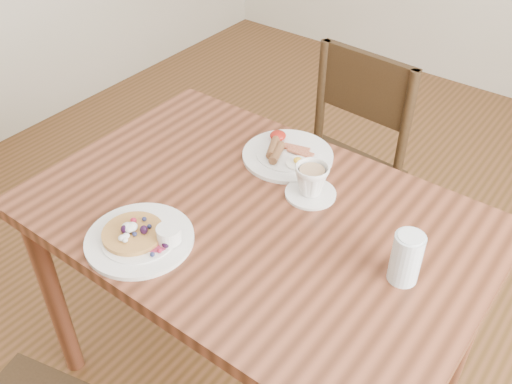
# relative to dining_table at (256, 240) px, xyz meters

# --- Properties ---
(ground) EXTENTS (5.00, 5.00, 0.00)m
(ground) POSITION_rel_dining_table_xyz_m (0.00, 0.00, -0.65)
(ground) COLOR #4F3216
(ground) RESTS_ON ground
(dining_table) EXTENTS (1.20, 0.80, 0.75)m
(dining_table) POSITION_rel_dining_table_xyz_m (0.00, 0.00, 0.00)
(dining_table) COLOR brown
(dining_table) RESTS_ON ground
(chair_far) EXTENTS (0.45, 0.45, 0.88)m
(chair_far) POSITION_rel_dining_table_xyz_m (-0.11, 0.65, -0.16)
(chair_far) COLOR #302011
(chair_far) RESTS_ON ground
(pancake_plate) EXTENTS (0.27, 0.27, 0.06)m
(pancake_plate) POSITION_rel_dining_table_xyz_m (-0.16, -0.26, 0.11)
(pancake_plate) COLOR white
(pancake_plate) RESTS_ON dining_table
(breakfast_plate) EXTENTS (0.27, 0.27, 0.04)m
(breakfast_plate) POSITION_rel_dining_table_xyz_m (-0.08, 0.26, 0.11)
(breakfast_plate) COLOR white
(breakfast_plate) RESTS_ON dining_table
(teacup_saucer) EXTENTS (0.14, 0.14, 0.09)m
(teacup_saucer) POSITION_rel_dining_table_xyz_m (0.07, 0.15, 0.14)
(teacup_saucer) COLOR white
(teacup_saucer) RESTS_ON dining_table
(water_glass) EXTENTS (0.07, 0.07, 0.13)m
(water_glass) POSITION_rel_dining_table_xyz_m (0.41, 0.02, 0.16)
(water_glass) COLOR silver
(water_glass) RESTS_ON dining_table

